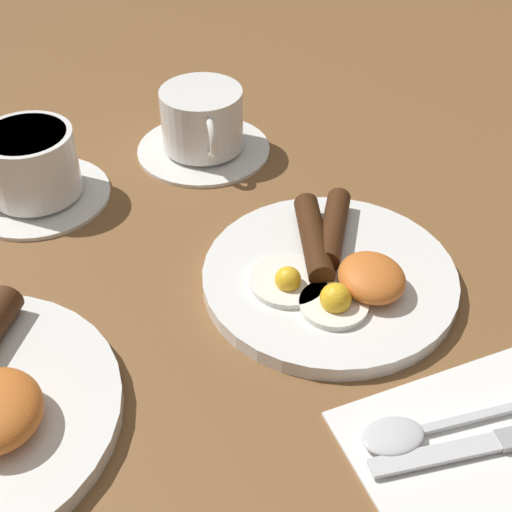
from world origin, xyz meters
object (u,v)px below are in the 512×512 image
object	(u,v)px
spoon	(415,431)
breakfast_plate_near	(331,274)
teacup_far	(32,170)
teacup_near	(203,126)
knife	(500,441)

from	to	relation	value
spoon	breakfast_plate_near	bearing A→B (deg)	-89.66
breakfast_plate_near	teacup_far	xyz separation A→B (m)	(0.24, 0.23, 0.02)
teacup_near	knife	distance (m)	0.47
breakfast_plate_near	teacup_near	xyz separation A→B (m)	(0.26, 0.04, 0.02)
teacup_far	spoon	distance (m)	0.47
spoon	knife	bearing A→B (deg)	156.65
knife	spoon	distance (m)	0.06
teacup_near	spoon	distance (m)	0.44
teacup_far	knife	bearing A→B (deg)	-148.70
knife	spoon	xyz separation A→B (m)	(0.03, 0.05, 0.00)
teacup_near	knife	size ratio (longest dim) A/B	0.86
knife	spoon	world-z (taller)	spoon
teacup_far	knife	xyz separation A→B (m)	(-0.44, -0.27, -0.03)
teacup_near	teacup_far	xyz separation A→B (m)	(-0.02, 0.19, 0.00)
teacup_near	teacup_far	bearing A→B (deg)	96.88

